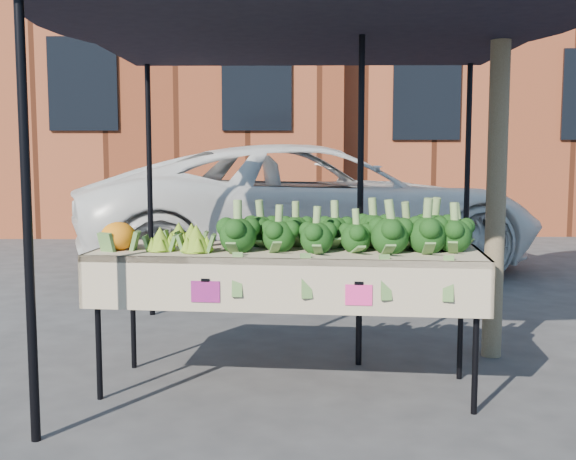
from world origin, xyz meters
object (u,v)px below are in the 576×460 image
at_px(table, 287,320).
at_px(canopy, 310,172).
at_px(street_tree, 500,74).
at_px(vehicle, 312,39).

height_order(table, canopy, canopy).
bearing_deg(street_tree, canopy, -173.43).
height_order(canopy, street_tree, street_tree).
distance_m(vehicle, street_tree, 4.04).
bearing_deg(table, street_tree, 26.84).
distance_m(table, canopy, 1.11).
relative_size(vehicle, street_tree, 1.41).
relative_size(table, vehicle, 0.42).
distance_m(canopy, street_tree, 1.53).
bearing_deg(street_tree, table, -153.16).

